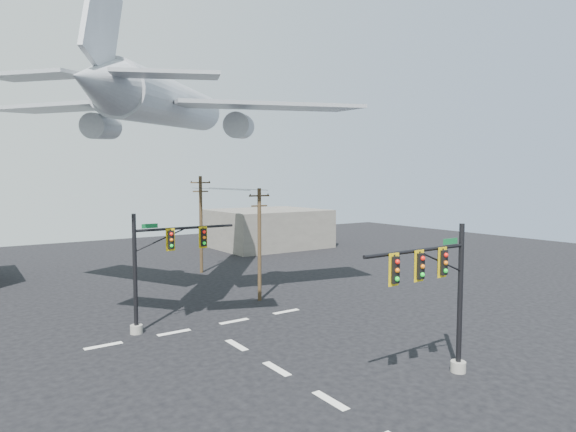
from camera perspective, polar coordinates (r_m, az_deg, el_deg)
ground at (r=21.05m, az=5.04°, el=-20.97°), size 120.00×120.00×0.00m
lane_markings at (r=25.05m, az=-3.09°, el=-16.69°), size 14.00×21.20×0.01m
signal_mast_near at (r=22.63m, az=17.59°, el=-8.79°), size 6.45×0.77×6.98m
signal_mast_far at (r=29.80m, az=-15.11°, el=-5.91°), size 6.71×0.77×7.04m
utility_pole_a at (r=35.73m, az=-3.41°, el=-3.11°), size 1.68×0.28×8.37m
utility_pole_b at (r=47.12m, az=-10.28°, el=-0.75°), size 1.79×0.86×9.35m
power_lines at (r=41.13m, az=-7.37°, el=3.20°), size 2.56×12.48×0.03m
airliner at (r=36.48m, az=-13.72°, el=12.66°), size 23.73×25.87×7.73m
building_right at (r=64.77m, az=-2.48°, el=-1.45°), size 14.00×12.00×5.00m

